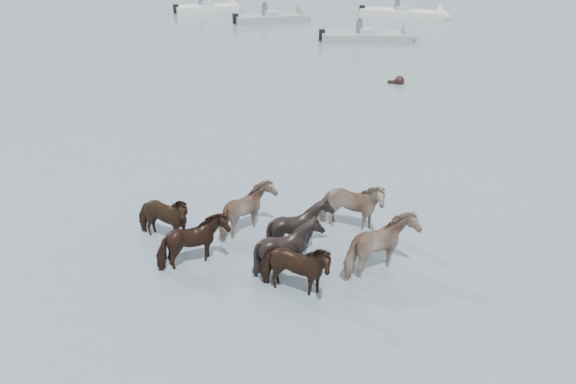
# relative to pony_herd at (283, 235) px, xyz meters

# --- Properties ---
(ground) EXTENTS (400.00, 400.00, 0.00)m
(ground) POSITION_rel_pony_herd_xyz_m (-0.72, -0.56, -0.54)
(ground) COLOR slate
(ground) RESTS_ON ground
(pony_herd) EXTENTS (6.64, 3.75, 1.43)m
(pony_herd) POSITION_rel_pony_herd_xyz_m (0.00, 0.00, 0.00)
(pony_herd) COLOR black
(pony_herd) RESTS_ON ground
(swimming_pony) EXTENTS (0.72, 0.44, 0.44)m
(swimming_pony) POSITION_rel_pony_herd_xyz_m (1.38, 14.90, -0.44)
(swimming_pony) COLOR black
(swimming_pony) RESTS_ON ground
(motorboat_a) EXTENTS (5.24, 3.82, 1.92)m
(motorboat_a) POSITION_rel_pony_herd_xyz_m (-7.21, 28.23, -0.32)
(motorboat_a) COLOR gray
(motorboat_a) RESTS_ON ground
(motorboat_b) EXTENTS (5.68, 2.69, 1.92)m
(motorboat_b) POSITION_rel_pony_herd_xyz_m (-0.31, 23.52, -0.32)
(motorboat_b) COLOR gray
(motorboat_b) RESTS_ON ground
(motorboat_c) EXTENTS (6.32, 2.29, 1.92)m
(motorboat_c) POSITION_rel_pony_herd_xyz_m (1.16, 31.76, -0.32)
(motorboat_c) COLOR silver
(motorboat_c) RESTS_ON ground
(motorboat_f) EXTENTS (4.94, 3.93, 1.92)m
(motorboat_f) POSITION_rel_pony_herd_xyz_m (-12.74, 31.08, -0.32)
(motorboat_f) COLOR silver
(motorboat_f) RESTS_ON ground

